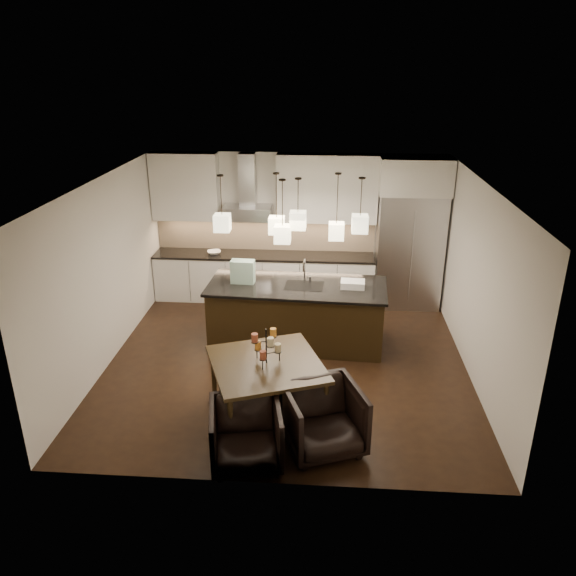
# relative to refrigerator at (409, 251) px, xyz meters

# --- Properties ---
(floor) EXTENTS (5.50, 5.50, 0.02)m
(floor) POSITION_rel_refrigerator_xyz_m (-2.10, -2.38, -1.08)
(floor) COLOR black
(floor) RESTS_ON ground
(ceiling) EXTENTS (5.50, 5.50, 0.02)m
(ceiling) POSITION_rel_refrigerator_xyz_m (-2.10, -2.38, 1.73)
(ceiling) COLOR white
(ceiling) RESTS_ON wall_back
(wall_back) EXTENTS (5.50, 0.02, 2.80)m
(wall_back) POSITION_rel_refrigerator_xyz_m (-2.10, 0.38, 0.32)
(wall_back) COLOR silver
(wall_back) RESTS_ON ground
(wall_front) EXTENTS (5.50, 0.02, 2.80)m
(wall_front) POSITION_rel_refrigerator_xyz_m (-2.10, -5.14, 0.32)
(wall_front) COLOR silver
(wall_front) RESTS_ON ground
(wall_left) EXTENTS (0.02, 5.50, 2.80)m
(wall_left) POSITION_rel_refrigerator_xyz_m (-4.86, -2.38, 0.32)
(wall_left) COLOR silver
(wall_left) RESTS_ON ground
(wall_right) EXTENTS (0.02, 5.50, 2.80)m
(wall_right) POSITION_rel_refrigerator_xyz_m (0.66, -2.38, 0.32)
(wall_right) COLOR silver
(wall_right) RESTS_ON ground
(refrigerator) EXTENTS (1.20, 0.72, 2.15)m
(refrigerator) POSITION_rel_refrigerator_xyz_m (0.00, 0.00, 0.00)
(refrigerator) COLOR #B7B7BA
(refrigerator) RESTS_ON floor
(fridge_panel) EXTENTS (1.26, 0.72, 0.65)m
(fridge_panel) POSITION_rel_refrigerator_xyz_m (0.00, 0.00, 1.40)
(fridge_panel) COLOR silver
(fridge_panel) RESTS_ON refrigerator
(lower_cabinets) EXTENTS (4.21, 0.62, 0.88)m
(lower_cabinets) POSITION_rel_refrigerator_xyz_m (-2.73, 0.05, -0.64)
(lower_cabinets) COLOR silver
(lower_cabinets) RESTS_ON floor
(countertop) EXTENTS (4.21, 0.66, 0.04)m
(countertop) POSITION_rel_refrigerator_xyz_m (-2.73, 0.05, -0.17)
(countertop) COLOR black
(countertop) RESTS_ON lower_cabinets
(backsplash) EXTENTS (4.21, 0.02, 0.63)m
(backsplash) POSITION_rel_refrigerator_xyz_m (-2.73, 0.35, 0.16)
(backsplash) COLOR beige
(backsplash) RESTS_ON countertop
(upper_cab_left) EXTENTS (1.25, 0.35, 1.25)m
(upper_cab_left) POSITION_rel_refrigerator_xyz_m (-4.20, 0.19, 1.10)
(upper_cab_left) COLOR silver
(upper_cab_left) RESTS_ON wall_back
(upper_cab_right) EXTENTS (1.85, 0.35, 1.25)m
(upper_cab_right) POSITION_rel_refrigerator_xyz_m (-1.55, 0.19, 1.10)
(upper_cab_right) COLOR silver
(upper_cab_right) RESTS_ON wall_back
(hood_canopy) EXTENTS (0.90, 0.52, 0.24)m
(hood_canopy) POSITION_rel_refrigerator_xyz_m (-3.03, 0.10, 0.65)
(hood_canopy) COLOR #B7B7BA
(hood_canopy) RESTS_ON wall_back
(hood_chimney) EXTENTS (0.30, 0.28, 0.96)m
(hood_chimney) POSITION_rel_refrigerator_xyz_m (-3.03, 0.21, 1.24)
(hood_chimney) COLOR #B7B7BA
(hood_chimney) RESTS_ON hood_canopy
(fruit_bowl) EXTENTS (0.32, 0.32, 0.06)m
(fruit_bowl) POSITION_rel_refrigerator_xyz_m (-3.68, 0.00, -0.12)
(fruit_bowl) COLOR silver
(fruit_bowl) RESTS_ON countertop
(island_body) EXTENTS (2.83, 1.26, 0.98)m
(island_body) POSITION_rel_refrigerator_xyz_m (-1.99, -1.72, -0.59)
(island_body) COLOR black
(island_body) RESTS_ON floor
(island_top) EXTENTS (2.92, 1.36, 0.04)m
(island_top) POSITION_rel_refrigerator_xyz_m (-1.99, -1.72, -0.08)
(island_top) COLOR black
(island_top) RESTS_ON island_body
(faucet) EXTENTS (0.13, 0.27, 0.42)m
(faucet) POSITION_rel_refrigerator_xyz_m (-1.87, -1.62, 0.16)
(faucet) COLOR silver
(faucet) RESTS_ON island_top
(tote_bag) EXTENTS (0.39, 0.22, 0.38)m
(tote_bag) POSITION_rel_refrigerator_xyz_m (-2.87, -1.68, 0.13)
(tote_bag) COLOR #266B49
(tote_bag) RESTS_ON island_top
(food_container) EXTENTS (0.39, 0.29, 0.11)m
(food_container) POSITION_rel_refrigerator_xyz_m (-1.10, -1.76, 0.00)
(food_container) COLOR silver
(food_container) RESTS_ON island_top
(dining_table) EXTENTS (1.74, 1.74, 0.81)m
(dining_table) POSITION_rel_refrigerator_xyz_m (-2.25, -3.87, -0.67)
(dining_table) COLOR black
(dining_table) RESTS_ON floor
(candelabra) EXTENTS (0.50, 0.50, 0.47)m
(candelabra) POSITION_rel_refrigerator_xyz_m (-2.25, -3.87, -0.03)
(candelabra) COLOR black
(candelabra) RESTS_ON dining_table
(candle_a) EXTENTS (0.11, 0.11, 0.11)m
(candle_a) POSITION_rel_refrigerator_xyz_m (-2.11, -3.82, -0.07)
(candle_a) COLOR beige
(candle_a) RESTS_ON candelabra
(candle_b) EXTENTS (0.11, 0.11, 0.11)m
(candle_b) POSITION_rel_refrigerator_xyz_m (-2.37, -3.78, -0.07)
(candle_b) COLOR orange
(candle_b) RESTS_ON candelabra
(candle_c) EXTENTS (0.11, 0.11, 0.11)m
(candle_c) POSITION_rel_refrigerator_xyz_m (-2.28, -4.02, -0.07)
(candle_c) COLOR #9F482E
(candle_c) RESTS_ON candelabra
(candle_d) EXTENTS (0.11, 0.11, 0.11)m
(candle_d) POSITION_rel_refrigerator_xyz_m (-2.18, -3.74, 0.10)
(candle_d) COLOR orange
(candle_d) RESTS_ON candelabra
(candle_e) EXTENTS (0.11, 0.11, 0.11)m
(candle_e) POSITION_rel_refrigerator_xyz_m (-2.39, -3.90, 0.10)
(candle_e) COLOR #9F482E
(candle_e) RESTS_ON candelabra
(candle_f) EXTENTS (0.11, 0.11, 0.11)m
(candle_f) POSITION_rel_refrigerator_xyz_m (-2.18, -3.99, 0.10)
(candle_f) COLOR beige
(candle_f) RESTS_ON candelabra
(armchair_left) EXTENTS (0.95, 0.97, 0.76)m
(armchair_left) POSITION_rel_refrigerator_xyz_m (-2.40, -4.79, -0.70)
(armchair_left) COLOR black
(armchair_left) RESTS_ON floor
(armchair_right) EXTENTS (1.14, 1.15, 0.82)m
(armchair_right) POSITION_rel_refrigerator_xyz_m (-1.52, -4.46, -0.66)
(armchair_right) COLOR black
(armchair_right) RESTS_ON floor
(pendant_a) EXTENTS (0.24, 0.24, 0.26)m
(pendant_a) POSITION_rel_refrigerator_xyz_m (-3.13, -1.87, 0.99)
(pendant_a) COLOR beige
(pendant_a) RESTS_ON ceiling
(pendant_b) EXTENTS (0.24, 0.24, 0.26)m
(pendant_b) POSITION_rel_refrigerator_xyz_m (-2.32, -1.65, 0.91)
(pendant_b) COLOR beige
(pendant_b) RESTS_ON ceiling
(pendant_c) EXTENTS (0.24, 0.24, 0.26)m
(pendant_c) POSITION_rel_refrigerator_xyz_m (-1.97, -2.02, 1.10)
(pendant_c) COLOR beige
(pendant_c) RESTS_ON ceiling
(pendant_d) EXTENTS (0.24, 0.24, 0.26)m
(pendant_d) POSITION_rel_refrigerator_xyz_m (-1.38, -1.59, 0.82)
(pendant_d) COLOR beige
(pendant_d) RESTS_ON ceiling
(pendant_e) EXTENTS (0.24, 0.24, 0.26)m
(pendant_e) POSITION_rel_refrigerator_xyz_m (-1.04, -1.91, 1.03)
(pendant_e) COLOR beige
(pendant_e) RESTS_ON ceiling
(pendant_f) EXTENTS (0.24, 0.24, 0.26)m
(pendant_f) POSITION_rel_refrigerator_xyz_m (-2.19, -2.12, 0.91)
(pendant_f) COLOR beige
(pendant_f) RESTS_ON ceiling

